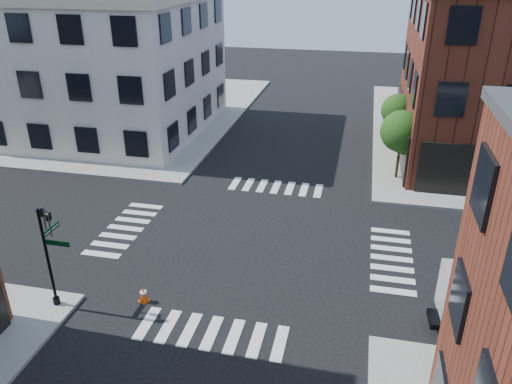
{
  "coord_description": "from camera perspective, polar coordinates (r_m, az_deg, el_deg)",
  "views": [
    {
      "loc": [
        4.96,
        -21.51,
        13.25
      ],
      "look_at": [
        0.05,
        0.83,
        2.5
      ],
      "focal_mm": 35.0,
      "sensor_mm": 36.0,
      "label": 1
    }
  ],
  "objects": [
    {
      "name": "signal_pole",
      "position": [
        21.55,
        -22.57,
        -5.79
      ],
      "size": [
        1.29,
        1.24,
        4.6
      ],
      "color": "black",
      "rests_on": "ground"
    },
    {
      "name": "building_nw",
      "position": [
        45.18,
        -20.48,
        13.78
      ],
      "size": [
        22.0,
        16.0,
        11.0
      ],
      "primitive_type": "cube",
      "color": "silver",
      "rests_on": "ground"
    },
    {
      "name": "tree_far",
      "position": [
        38.98,
        15.95,
        8.77
      ],
      "size": [
        2.43,
        2.43,
        4.07
      ],
      "color": "black",
      "rests_on": "ground"
    },
    {
      "name": "ground",
      "position": [
        25.74,
        -0.51,
        -5.8
      ],
      "size": [
        120.0,
        120.0,
        0.0
      ],
      "primitive_type": "plane",
      "color": "black",
      "rests_on": "ground"
    },
    {
      "name": "sidewalk_nw",
      "position": [
        51.52,
        -18.6,
        9.06
      ],
      "size": [
        30.0,
        30.0,
        0.15
      ],
      "primitive_type": "cube",
      "color": "gray",
      "rests_on": "ground"
    },
    {
      "name": "traffic_cone",
      "position": [
        22.05,
        -12.73,
        -11.36
      ],
      "size": [
        0.52,
        0.52,
        0.73
      ],
      "rotation": [
        0.0,
        0.0,
        -0.42
      ],
      "color": "#D94A09",
      "rests_on": "ground"
    },
    {
      "name": "tree_near",
      "position": [
        33.16,
        16.39,
        6.43
      ],
      "size": [
        2.69,
        2.69,
        4.49
      ],
      "color": "black",
      "rests_on": "ground"
    }
  ]
}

